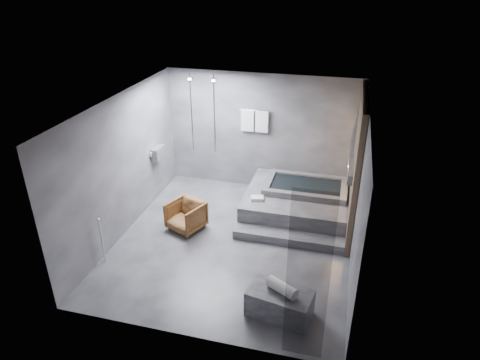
# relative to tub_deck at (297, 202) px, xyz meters

# --- Properties ---
(room) EXTENTS (5.00, 5.04, 2.82)m
(room) POSITION_rel_tub_deck_xyz_m (-0.65, -1.21, 1.48)
(room) COLOR #313133
(room) RESTS_ON ground
(tub_deck) EXTENTS (2.20, 2.00, 0.50)m
(tub_deck) POSITION_rel_tub_deck_xyz_m (0.00, 0.00, 0.00)
(tub_deck) COLOR #363639
(tub_deck) RESTS_ON ground
(tub_step) EXTENTS (2.20, 0.36, 0.18)m
(tub_step) POSITION_rel_tub_deck_xyz_m (0.00, -1.18, -0.16)
(tub_step) COLOR #363639
(tub_step) RESTS_ON ground
(concrete_bench) EXTENTS (1.06, 0.71, 0.44)m
(concrete_bench) POSITION_rel_tub_deck_xyz_m (0.16, -3.17, -0.03)
(concrete_bench) COLOR #333335
(concrete_bench) RESTS_ON ground
(driftwood_chair) EXTENTS (0.86, 0.87, 0.61)m
(driftwood_chair) POSITION_rel_tub_deck_xyz_m (-2.13, -1.23, 0.05)
(driftwood_chair) COLOR #442711
(driftwood_chair) RESTS_ON ground
(rolled_towel) EXTENTS (0.52, 0.40, 0.18)m
(rolled_towel) POSITION_rel_tub_deck_xyz_m (0.19, -3.17, 0.28)
(rolled_towel) COLOR silver
(rolled_towel) RESTS_ON concrete_bench
(deck_towel) EXTENTS (0.30, 0.25, 0.07)m
(deck_towel) POSITION_rel_tub_deck_xyz_m (-0.78, -0.54, 0.28)
(deck_towel) COLOR silver
(deck_towel) RESTS_ON tub_deck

